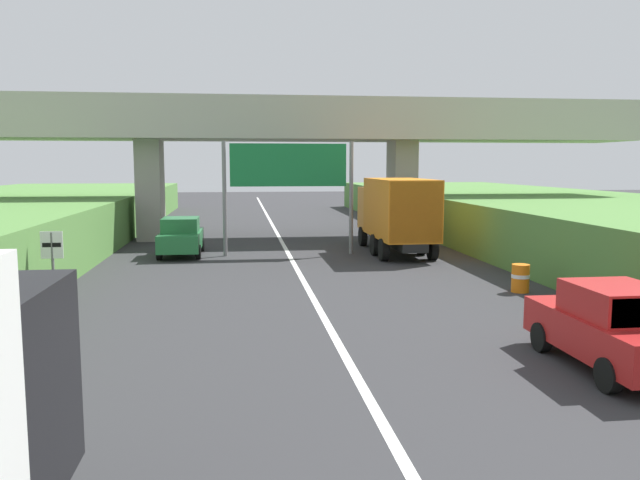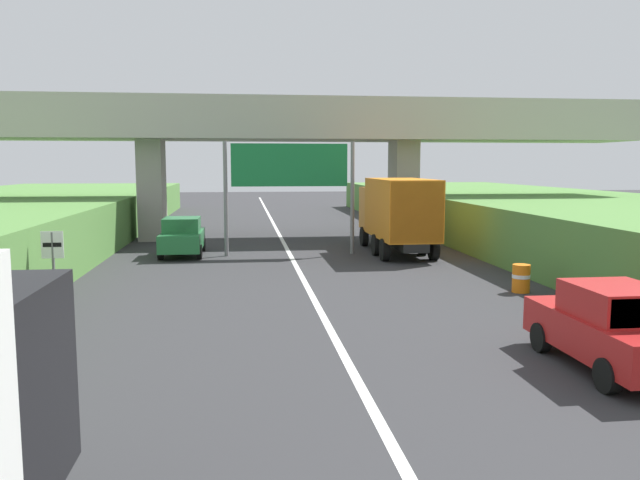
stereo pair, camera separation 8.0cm
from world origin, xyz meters
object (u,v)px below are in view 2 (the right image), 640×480
at_px(construction_barrel_3, 597,309).
at_px(car_red, 612,328).
at_px(overhead_highway_sign, 290,172).
at_px(truck_orange, 397,211).
at_px(speed_limit_sign, 53,258).
at_px(car_green, 182,237).
at_px(construction_barrel_4, 521,278).

bearing_deg(construction_barrel_3, car_red, -116.28).
relative_size(overhead_highway_sign, construction_barrel_3, 6.53).
height_order(truck_orange, construction_barrel_3, truck_orange).
xyz_separation_m(speed_limit_sign, car_red, (12.55, -6.81, -0.62)).
height_order(car_green, construction_barrel_3, car_green).
height_order(car_green, car_red, same).
height_order(overhead_highway_sign, speed_limit_sign, overhead_highway_sign).
height_order(speed_limit_sign, construction_barrel_3, speed_limit_sign).
height_order(car_red, construction_barrel_4, car_red).
height_order(car_red, construction_barrel_3, car_red).
xyz_separation_m(speed_limit_sign, construction_barrel_4, (14.11, 0.74, -1.02)).
distance_m(overhead_highway_sign, car_green, 5.63).
xyz_separation_m(overhead_highway_sign, car_red, (5.15, -16.87, -2.88)).
xyz_separation_m(speed_limit_sign, construction_barrel_3, (14.09, -3.68, -1.02)).
bearing_deg(speed_limit_sign, construction_barrel_3, -14.65).
distance_m(car_green, construction_barrel_4, 15.09).
bearing_deg(car_red, overhead_highway_sign, 106.96).
bearing_deg(overhead_highway_sign, car_red, -73.04).
bearing_deg(overhead_highway_sign, car_green, 175.29).
distance_m(truck_orange, car_green, 9.80).
height_order(overhead_highway_sign, car_green, overhead_highway_sign).
distance_m(car_red, construction_barrel_4, 7.72).
distance_m(overhead_highway_sign, truck_orange, 5.23).
distance_m(car_green, car_red, 19.94).
xyz_separation_m(overhead_highway_sign, construction_barrel_3, (6.69, -13.75, -3.28)).
distance_m(speed_limit_sign, truck_orange, 15.86).
xyz_separation_m(truck_orange, car_green, (-9.73, 0.46, -1.08)).
bearing_deg(construction_barrel_3, car_green, 129.14).
xyz_separation_m(truck_orange, car_red, (0.24, -16.81, -1.08)).
bearing_deg(car_green, construction_barrel_4, -40.12).
bearing_deg(car_red, construction_barrel_4, 78.26).
relative_size(truck_orange, construction_barrel_4, 8.11).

